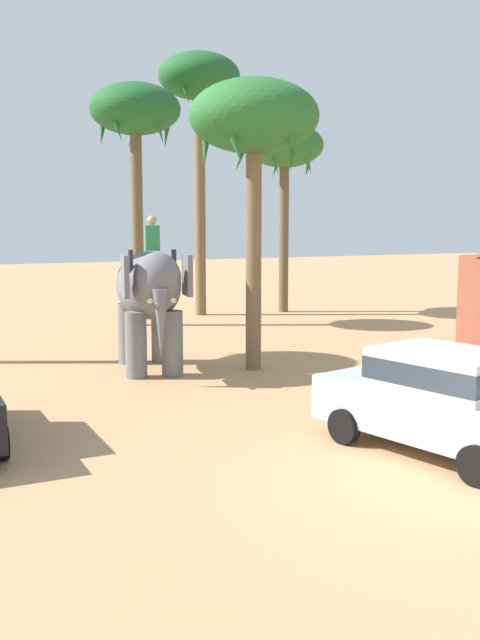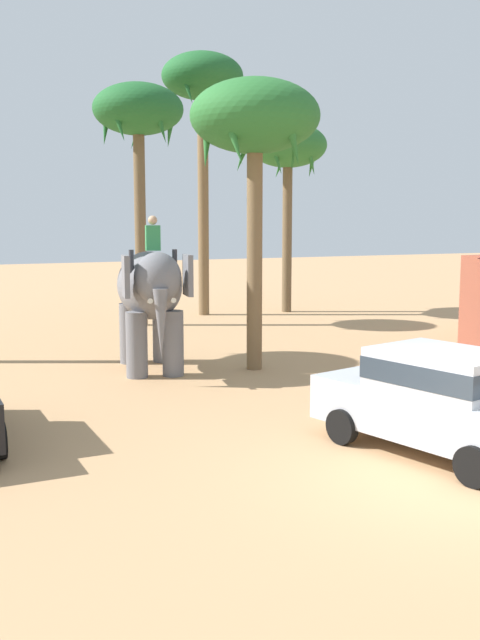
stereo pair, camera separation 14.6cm
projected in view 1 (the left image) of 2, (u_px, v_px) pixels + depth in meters
The scene contains 7 objects.
ground_plane at pixel (450, 479), 10.42m from camera, with size 120.00×120.00×0.00m, color tan.
car_sedan_foreground at pixel (441, 397), 11.50m from camera, with size 2.52×4.36×1.70m.
elephant_with_mahout at pixel (150, 293), 17.78m from camera, with size 2.29×4.01×3.88m.
palm_tree_near_hut at pixel (135, 117), 25.17m from camera, with size 3.20×3.20×8.59m.
palm_tree_left_of_road at pixel (199, 87), 27.95m from camera, with size 3.20×3.20×10.30m.
palm_tree_far_back at pixel (254, 124), 17.49m from camera, with size 3.20×3.20×7.20m.
palm_tree_leaning_seaward at pixel (285, 151), 29.30m from camera, with size 3.20×3.20×7.77m.
Camera 1 is at (-7.28, -7.53, 3.70)m, focal length 40.16 mm.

